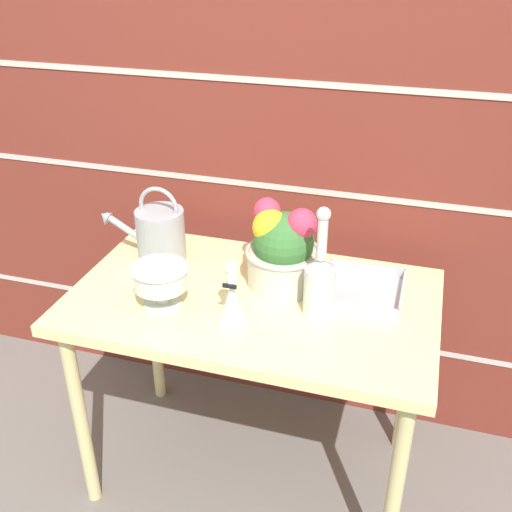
# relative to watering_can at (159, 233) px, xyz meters

# --- Properties ---
(ground_plane) EXTENTS (12.00, 12.00, 0.00)m
(ground_plane) POSITION_rel_watering_can_xyz_m (0.36, -0.14, -0.83)
(ground_plane) COLOR slate
(brick_wall) EXTENTS (3.60, 0.08, 2.20)m
(brick_wall) POSITION_rel_watering_can_xyz_m (0.36, 0.33, 0.27)
(brick_wall) COLOR maroon
(brick_wall) RESTS_ON ground_plane
(patio_table) EXTENTS (1.09, 0.65, 0.74)m
(patio_table) POSITION_rel_watering_can_xyz_m (0.36, -0.14, -0.18)
(patio_table) COLOR beige
(patio_table) RESTS_ON ground_plane
(watering_can) EXTENTS (0.30, 0.16, 0.26)m
(watering_can) POSITION_rel_watering_can_xyz_m (0.00, 0.00, 0.00)
(watering_can) COLOR #9EA3A8
(watering_can) RESTS_ON patio_table
(crystal_pedestal_bowl) EXTENTS (0.17, 0.17, 0.13)m
(crystal_pedestal_bowl) POSITION_rel_watering_can_xyz_m (0.12, -0.26, -0.01)
(crystal_pedestal_bowl) COLOR silver
(crystal_pedestal_bowl) RESTS_ON patio_table
(flower_planter) EXTENTS (0.23, 0.23, 0.27)m
(flower_planter) POSITION_rel_watering_can_xyz_m (0.43, -0.05, 0.03)
(flower_planter) COLOR beige
(flower_planter) RESTS_ON patio_table
(glass_decanter) EXTENTS (0.09, 0.09, 0.33)m
(glass_decanter) POSITION_rel_watering_can_xyz_m (0.57, -0.17, 0.01)
(glass_decanter) COLOR silver
(glass_decanter) RESTS_ON patio_table
(figurine_vase) EXTENTS (0.07, 0.07, 0.19)m
(figurine_vase) POSITION_rel_watering_can_xyz_m (0.34, -0.27, -0.02)
(figurine_vase) COLOR white
(figurine_vase) RESTS_ON patio_table
(wire_tray) EXTENTS (0.24, 0.24, 0.04)m
(wire_tray) POSITION_rel_watering_can_xyz_m (0.67, -0.03, -0.08)
(wire_tray) COLOR #B7B7BC
(wire_tray) RESTS_ON patio_table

